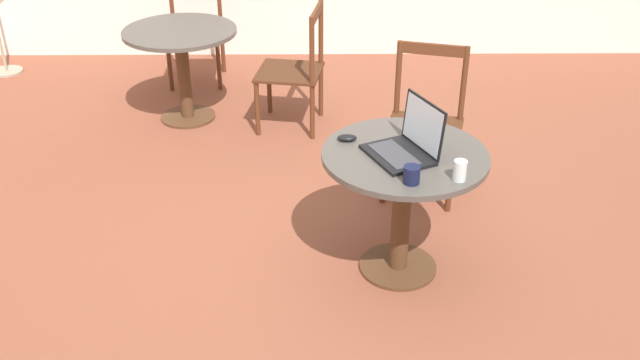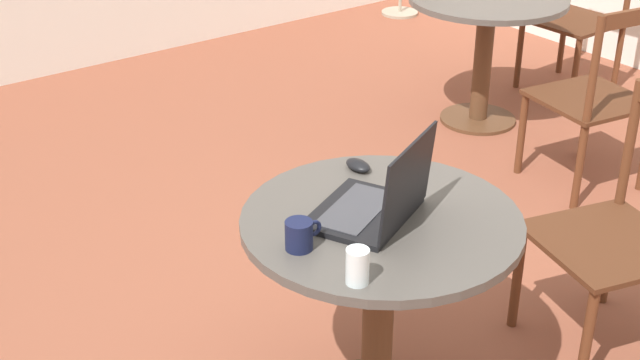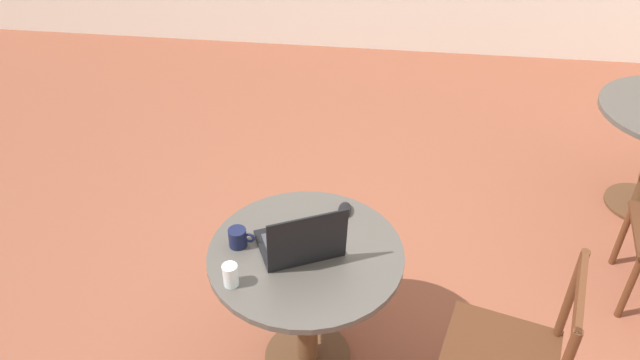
% 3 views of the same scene
% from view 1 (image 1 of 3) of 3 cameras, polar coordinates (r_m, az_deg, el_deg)
% --- Properties ---
extents(ground_plane, '(16.00, 16.00, 0.00)m').
position_cam_1_polar(ground_plane, '(4.03, 1.19, -5.76)').
color(ground_plane, brown).
extents(cafe_table_near, '(0.83, 0.83, 0.71)m').
position_cam_1_polar(cafe_table_near, '(3.63, 6.69, -0.12)').
color(cafe_table_near, '#51331E').
rests_on(cafe_table_near, ground_plane).
extents(cafe_table_mid, '(0.83, 0.83, 0.71)m').
position_cam_1_polar(cafe_table_mid, '(5.45, -11.02, 10.10)').
color(cafe_table_mid, '#51331E').
rests_on(cafe_table_mid, ground_plane).
extents(chair_near_right, '(0.56, 0.56, 0.91)m').
position_cam_1_polar(chair_near_right, '(4.47, 8.38, 4.44)').
color(chair_near_right, '#562D19').
rests_on(chair_near_right, ground_plane).
extents(chair_mid_front, '(0.53, 0.53, 0.91)m').
position_cam_1_polar(chair_mid_front, '(5.27, -1.96, 8.80)').
color(chair_mid_front, '#562D19').
rests_on(chair_mid_front, ground_plane).
extents(chair_mid_right, '(0.47, 0.47, 0.91)m').
position_cam_1_polar(chair_mid_right, '(6.24, -9.95, 11.81)').
color(chair_mid_right, '#562D19').
rests_on(chair_mid_right, ground_plane).
extents(laptop, '(0.42, 0.40, 0.27)m').
position_cam_1_polar(laptop, '(3.51, 6.89, 2.80)').
color(laptop, black).
rests_on(laptop, cafe_table_near).
extents(mouse, '(0.06, 0.10, 0.03)m').
position_cam_1_polar(mouse, '(3.64, 2.18, 3.40)').
color(mouse, black).
rests_on(mouse, cafe_table_near).
extents(mug, '(0.11, 0.08, 0.08)m').
position_cam_1_polar(mug, '(3.28, 7.34, 0.45)').
color(mug, '#141938').
rests_on(mug, cafe_table_near).
extents(drinking_glass, '(0.06, 0.06, 0.10)m').
position_cam_1_polar(drinking_glass, '(3.33, 11.13, 0.75)').
color(drinking_glass, silver).
rests_on(drinking_glass, cafe_table_near).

